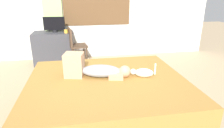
# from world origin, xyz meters

# --- Properties ---
(ground_plane) EXTENTS (16.00, 16.00, 0.00)m
(ground_plane) POSITION_xyz_m (0.00, 0.00, 0.00)
(ground_plane) COLOR tan
(bed) EXTENTS (2.24, 1.94, 0.46)m
(bed) POSITION_xyz_m (0.12, -0.06, 0.23)
(bed) COLOR brown
(bed) RESTS_ON ground
(person_lying) EXTENTS (0.94, 0.44, 0.34)m
(person_lying) POSITION_xyz_m (-0.05, 0.08, 0.58)
(person_lying) COLOR #8C939E
(person_lying) RESTS_ON bed
(cat) EXTENTS (0.35, 0.18, 0.21)m
(cat) POSITION_xyz_m (0.63, -0.06, 0.53)
(cat) COLOR silver
(cat) RESTS_ON bed
(desk) EXTENTS (0.90, 0.56, 0.74)m
(desk) POSITION_xyz_m (-0.82, 2.15, 0.37)
(desk) COLOR #38383D
(desk) RESTS_ON ground
(tv_monitor) EXTENTS (0.48, 0.10, 0.35)m
(tv_monitor) POSITION_xyz_m (-0.77, 2.15, 0.92)
(tv_monitor) COLOR black
(tv_monitor) RESTS_ON desk
(cup) EXTENTS (0.08, 0.08, 0.08)m
(cup) POSITION_xyz_m (-0.51, 1.99, 0.78)
(cup) COLOR gold
(cup) RESTS_ON desk
(chair_by_desk) EXTENTS (0.44, 0.44, 0.86)m
(chair_by_desk) POSITION_xyz_m (-0.32, 1.87, 0.51)
(chair_by_desk) COLOR #4C3828
(chair_by_desk) RESTS_ON ground
(curtain_left) EXTENTS (0.44, 0.06, 2.61)m
(curtain_left) POSITION_xyz_m (-0.80, 2.43, 1.31)
(curtain_left) COLOR #ADCC75
(curtain_left) RESTS_ON ground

